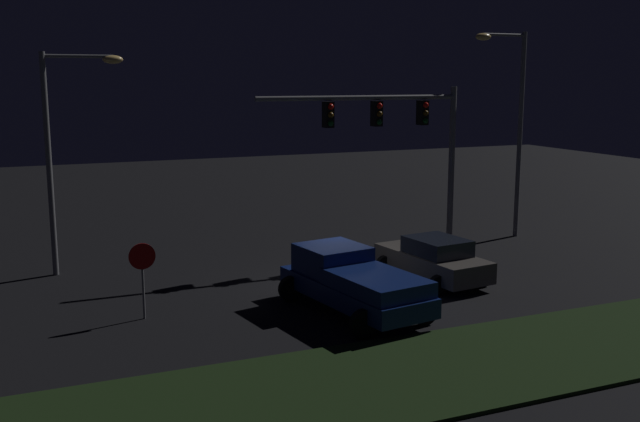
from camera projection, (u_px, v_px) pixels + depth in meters
The scene contains 8 objects.
ground_plane at pixel (337, 284), 24.84m from camera, with size 80.00×80.00×0.00m, color black.
grass_median at pixel (472, 364), 17.76m from camera, with size 27.48×4.63×0.10m, color black.
pickup_truck at pixel (351, 278), 21.78m from camera, with size 3.43×5.64×1.80m.
car_sedan at pixel (433, 259), 25.15m from camera, with size 2.81×4.58×1.51m.
traffic_signal_gantry at pixel (399, 129), 28.28m from camera, with size 8.32×0.56×6.50m.
street_lamp_left at pixel (65, 135), 25.35m from camera, with size 2.75×0.44×7.70m.
street_lamp_right at pixel (512, 111), 31.20m from camera, with size 2.52×0.44×8.72m.
stop_sign at pixel (142, 266), 20.96m from camera, with size 0.76×0.08×2.23m.
Camera 1 is at (-9.99, -21.83, 6.84)m, focal length 41.47 mm.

